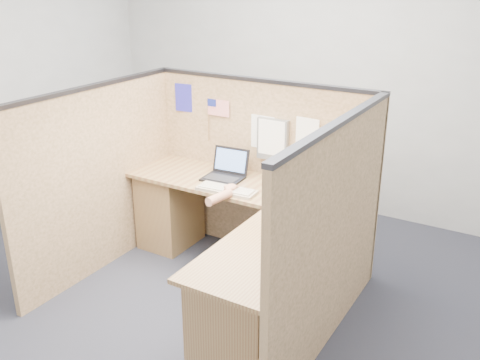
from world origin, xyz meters
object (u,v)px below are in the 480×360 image
Objects in this scene: l_desk at (236,246)px; keyboard at (227,190)px; laptop at (227,171)px; mouse at (231,190)px.

keyboard is (-0.20, 0.19, 0.35)m from l_desk.
laptop reaches higher than keyboard.
laptop reaches higher than l_desk.
mouse is (-0.16, 0.19, 0.36)m from l_desk.
keyboard is at bearing 180.00° from mouse.
mouse is (0.04, 0.00, 0.01)m from keyboard.
mouse is at bearing 130.69° from l_desk.
laptop is (-0.37, 0.45, 0.39)m from l_desk.
keyboard is 4.73× the size of mouse.
laptop is 3.24× the size of mouse.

